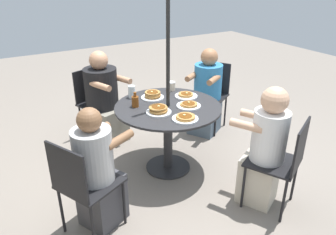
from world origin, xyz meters
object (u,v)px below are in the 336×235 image
Objects in this scene: patio_chair_west at (283,159)px; coffee_cup at (171,86)px; patio_chair_north at (211,91)px; pancake_plate_e at (189,105)px; patio_table at (168,119)px; patio_chair_south at (82,183)px; diner_west at (265,151)px; drinking_glass_a at (132,92)px; patio_chair_east at (95,99)px; pancake_plate_c at (186,95)px; pancake_plate_d at (153,95)px; pancake_plate_a at (159,110)px; pancake_plate_b at (185,118)px; syrup_bottle at (135,101)px; diner_north at (206,96)px; diner_south at (98,173)px; diner_east at (104,102)px.

patio_chair_west is 1.49m from coffee_cup.
patio_chair_north reaches higher than pancake_plate_e.
patio_chair_south is (-0.51, 1.07, -0.08)m from patio_table.
diner_west is (-1.52, 0.57, 0.03)m from patio_chair_north.
patio_chair_south reaches higher than patio_table.
drinking_glass_a is (1.46, 0.75, 0.29)m from patio_chair_west.
drinking_glass_a is at bearing 84.85° from patio_chair_east.
drinking_glass_a is at bearing 61.63° from pancake_plate_c.
pancake_plate_d is at bearing 101.41° from patio_chair_south.
patio_chair_east reaches higher than pancake_plate_a.
pancake_plate_a is at bearing 90.17° from patio_chair_north.
patio_chair_south is 3.57× the size of pancake_plate_b.
pancake_plate_b is 0.79m from coffee_cup.
pancake_plate_e is at bearing -120.17° from syrup_bottle.
coffee_cup is at bearing 71.96° from diner_west.
diner_north reaches higher than diner_south.
patio_chair_south is (-1.12, 2.10, 0.00)m from patio_chair_north.
drinking_glass_a is at bearing 28.65° from patio_table.
patio_chair_west is at bearing 93.45° from diner_east.
diner_south is 4.43× the size of pancake_plate_e.
pancake_plate_d is at bearing 7.61° from patio_table.
diner_east is (0.44, 1.23, 0.01)m from diner_north.
patio_chair_south is 6.62× the size of drinking_glass_a.
pancake_plate_a is at bearing -153.38° from syrup_bottle.
drinking_glass_a is (0.50, 0.05, 0.04)m from pancake_plate_a.
diner_south is at bearing 140.04° from drinking_glass_a.
diner_west is at bearing -138.93° from pancake_plate_b.
patio_chair_east and patio_chair_west have the same top height.
diner_east is at bearing 9.93° from pancake_plate_a.
diner_south reaches higher than drinking_glass_a.
pancake_plate_d is (0.63, 0.01, 0.01)m from pancake_plate_b.
diner_east is at bearing 13.49° from drinking_glass_a.
diner_north is 8.38× the size of drinking_glass_a.
diner_north reaches higher than drinking_glass_a.
diner_south is at bearing 95.15° from pancake_plate_b.
diner_north is at bearing -47.99° from pancake_plate_e.
diner_north is (0.52, -0.88, -0.09)m from patio_table.
patio_chair_south is at bearing 130.52° from syrup_bottle.
drinking_glass_a is at bearing 90.63° from diner_west.
patio_table is at bearing -4.03° from pancake_plate_b.
syrup_bottle is (0.27, 0.47, 0.04)m from pancake_plate_e.
patio_chair_south is 1.03m from pancake_plate_a.
diner_north is 1.31m from diner_east.
syrup_bottle is at bearing 97.60° from patio_chair_west.
patio_chair_west is (-1.06, -0.53, -0.08)m from patio_table.
patio_chair_south is at bearing 136.83° from drinking_glass_a.
patio_chair_east is 2.21m from diner_west.
drinking_glass_a is (0.52, 0.39, 0.05)m from pancake_plate_e.
patio_chair_north is at bearing 92.44° from patio_chair_south.
patio_chair_west reaches higher than pancake_plate_b.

